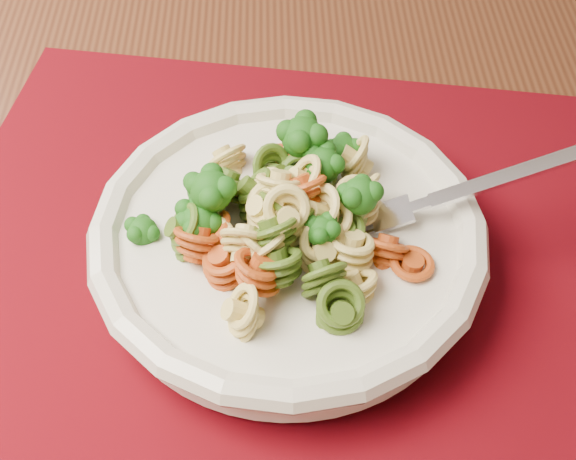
# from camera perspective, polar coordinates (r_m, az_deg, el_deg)

# --- Properties ---
(dining_table) EXTENTS (1.64, 1.32, 0.78)m
(dining_table) POSITION_cam_1_polar(r_m,az_deg,el_deg) (0.70, -1.95, 0.58)
(dining_table) COLOR #532C17
(dining_table) RESTS_ON ground
(placemat) EXTENTS (0.54, 0.45, 0.00)m
(placemat) POSITION_cam_1_polar(r_m,az_deg,el_deg) (0.54, 0.67, -1.54)
(placemat) COLOR #590307
(placemat) RESTS_ON dining_table
(pasta_bowl) EXTENTS (0.25, 0.25, 0.05)m
(pasta_bowl) POSITION_cam_1_polar(r_m,az_deg,el_deg) (0.51, -0.00, -0.78)
(pasta_bowl) COLOR silver
(pasta_bowl) RESTS_ON placemat
(pasta_broccoli_heap) EXTENTS (0.21, 0.21, 0.06)m
(pasta_broccoli_heap) POSITION_cam_1_polar(r_m,az_deg,el_deg) (0.50, -0.00, 0.45)
(pasta_broccoli_heap) COLOR #D2B868
(pasta_broccoli_heap) RESTS_ON pasta_bowl
(fork) EXTENTS (0.18, 0.10, 0.08)m
(fork) POSITION_cam_1_polar(r_m,az_deg,el_deg) (0.51, 7.39, 1.13)
(fork) COLOR silver
(fork) RESTS_ON pasta_bowl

